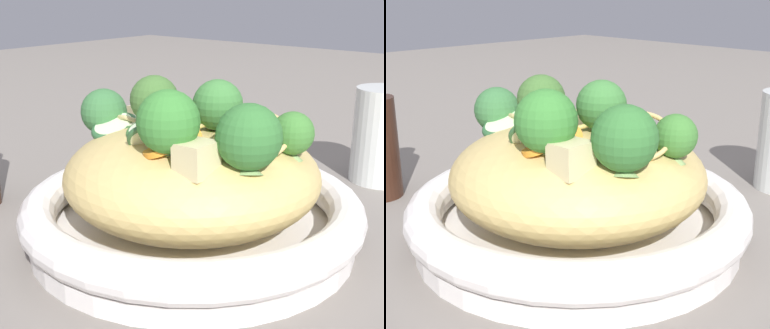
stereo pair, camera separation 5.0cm
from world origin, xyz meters
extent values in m
plane|color=slate|center=(0.00, 0.00, 0.00)|extent=(3.00, 3.00, 0.00)
cylinder|color=white|center=(0.00, 0.00, 0.01)|extent=(0.30, 0.30, 0.02)
torus|color=white|center=(0.00, 0.00, 0.03)|extent=(0.31, 0.31, 0.03)
ellipsoid|color=tan|center=(0.00, 0.00, 0.06)|extent=(0.23, 0.23, 0.10)
torus|color=tan|center=(-0.03, 0.03, 0.10)|extent=(0.07, 0.06, 0.03)
torus|color=tan|center=(-0.06, 0.00, 0.10)|extent=(0.05, 0.05, 0.03)
torus|color=#D4B760|center=(0.00, -0.01, 0.11)|extent=(0.06, 0.06, 0.02)
torus|color=tan|center=(0.06, 0.01, 0.11)|extent=(0.08, 0.08, 0.03)
cone|color=#93B175|center=(-0.10, -0.02, 0.09)|extent=(0.03, 0.03, 0.02)
sphere|color=#376D3A|center=(-0.10, -0.02, 0.11)|extent=(0.06, 0.06, 0.04)
cone|color=#9BB073|center=(-0.03, -0.02, 0.11)|extent=(0.02, 0.02, 0.02)
sphere|color=#406B30|center=(-0.03, -0.02, 0.13)|extent=(0.05, 0.05, 0.04)
cone|color=#8CB176|center=(0.03, -0.06, 0.10)|extent=(0.03, 0.03, 0.02)
sphere|color=#397E33|center=(0.03, -0.06, 0.13)|extent=(0.06, 0.06, 0.05)
cone|color=#94B26A|center=(0.09, 0.03, 0.09)|extent=(0.02, 0.02, 0.02)
sphere|color=#3E7932|center=(0.09, 0.03, 0.11)|extent=(0.04, 0.04, 0.04)
cone|color=#94B66D|center=(0.08, -0.03, 0.09)|extent=(0.04, 0.04, 0.02)
sphere|color=#337032|center=(0.08, -0.03, 0.12)|extent=(0.07, 0.07, 0.05)
cone|color=#8EB26F|center=(0.03, 0.00, 0.11)|extent=(0.03, 0.02, 0.02)
sphere|color=#3D7A39|center=(0.03, 0.00, 0.13)|extent=(0.06, 0.06, 0.04)
cylinder|color=orange|center=(0.02, -0.03, 0.11)|extent=(0.03, 0.04, 0.02)
cylinder|color=orange|center=(0.02, 0.01, 0.11)|extent=(0.03, 0.03, 0.03)
cylinder|color=orange|center=(0.02, -0.06, 0.11)|extent=(0.04, 0.04, 0.01)
cylinder|color=beige|center=(0.00, -0.05, 0.11)|extent=(0.04, 0.04, 0.03)
torus|color=#336135|center=(0.00, -0.05, 0.11)|extent=(0.05, 0.04, 0.03)
cylinder|color=beige|center=(-0.07, -0.03, 0.10)|extent=(0.04, 0.04, 0.02)
torus|color=#2C5C33|center=(-0.07, -0.03, 0.10)|extent=(0.04, 0.04, 0.02)
cylinder|color=beige|center=(-0.02, -0.03, 0.11)|extent=(0.04, 0.04, 0.02)
torus|color=#32642E|center=(-0.02, -0.03, 0.11)|extent=(0.05, 0.05, 0.02)
cylinder|color=beige|center=(-0.06, -0.01, 0.11)|extent=(0.04, 0.04, 0.02)
torus|color=#355F2E|center=(-0.06, -0.01, 0.11)|extent=(0.05, 0.05, 0.02)
cube|color=beige|center=(0.05, -0.06, 0.10)|extent=(0.03, 0.03, 0.03)
cube|color=beige|center=(-0.08, 0.03, 0.10)|extent=(0.05, 0.04, 0.03)
cube|color=beige|center=(0.02, 0.02, 0.11)|extent=(0.05, 0.05, 0.03)
cylinder|color=silver|center=(0.07, 0.27, 0.06)|extent=(0.07, 0.07, 0.11)
camera|label=1|loc=(0.31, -0.37, 0.23)|focal=52.21mm
camera|label=2|loc=(0.34, -0.33, 0.23)|focal=52.21mm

